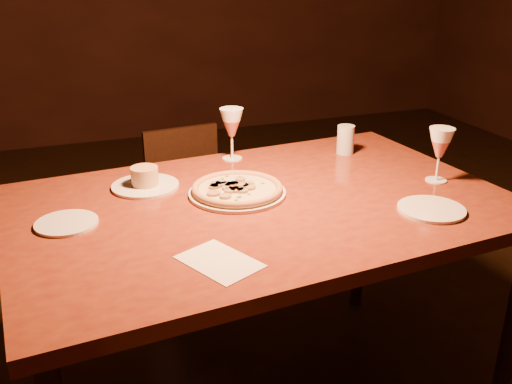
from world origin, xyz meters
name	(u,v)px	position (x,y,z in m)	size (l,w,h in m)	color
floor	(325,375)	(0.00, 0.00, 0.00)	(7.00, 7.00, 0.00)	black
dining_table	(262,222)	(-0.30, -0.07, 0.75)	(1.61, 1.10, 0.82)	brown
chair_far	(191,200)	(-0.30, 0.90, 0.43)	(0.41, 0.41, 0.77)	black
pizza_plate	(237,189)	(-0.35, 0.00, 0.84)	(0.31, 0.31, 0.03)	silver
ramekin_saucer	(145,181)	(-0.62, 0.17, 0.84)	(0.22, 0.22, 0.07)	silver
wine_glass_far	(232,134)	(-0.26, 0.35, 0.92)	(0.09, 0.09, 0.19)	#AB5547
wine_glass_right	(439,155)	(0.32, -0.11, 0.91)	(0.08, 0.08, 0.19)	#AB5547
water_tumbler	(345,140)	(0.17, 0.26, 0.87)	(0.07, 0.07, 0.11)	silver
side_plate_left	(66,223)	(-0.88, -0.04, 0.82)	(0.18, 0.18, 0.01)	silver
side_plate_near	(431,209)	(0.15, -0.32, 0.82)	(0.20, 0.20, 0.01)	silver
menu_card	(220,261)	(-0.53, -0.39, 0.82)	(0.14, 0.20, 0.00)	silver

